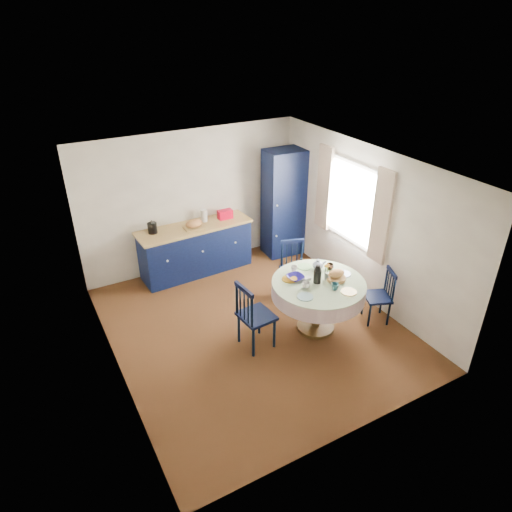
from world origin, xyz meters
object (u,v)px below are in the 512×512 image
at_px(cobalt_bowl, 295,278).
at_px(mug_b, 335,287).
at_px(dining_table, 318,289).
at_px(mug_a, 306,285).
at_px(mug_c, 330,267).
at_px(kitchen_counter, 196,248).
at_px(chair_far, 294,269).
at_px(pantry_cabinet, 283,203).
at_px(chair_right, 380,295).
at_px(chair_left, 254,315).
at_px(mug_d, 294,269).

bearing_deg(cobalt_bowl, mug_b, -56.20).
distance_m(dining_table, mug_b, 0.33).
relative_size(mug_a, mug_c, 1.01).
distance_m(kitchen_counter, chair_far, 1.85).
bearing_deg(pantry_cabinet, chair_far, -111.70).
bearing_deg(dining_table, mug_a, -171.92).
distance_m(pantry_cabinet, chair_right, 2.67).
distance_m(chair_far, mug_b, 1.31).
bearing_deg(dining_table, mug_c, 32.02).
bearing_deg(mug_a, chair_left, 169.77).
height_order(kitchen_counter, pantry_cabinet, pantry_cabinet).
bearing_deg(mug_a, cobalt_bowl, 90.97).
height_order(mug_c, mug_d, mug_d).
height_order(pantry_cabinet, chair_far, pantry_cabinet).
height_order(dining_table, mug_c, dining_table).
bearing_deg(mug_c, dining_table, -147.98).
xyz_separation_m(pantry_cabinet, mug_b, (-0.78, -2.60, -0.16)).
bearing_deg(chair_right, mug_c, -106.57).
relative_size(chair_left, mug_a, 8.99).
bearing_deg(chair_far, chair_right, -42.05).
height_order(mug_a, mug_c, same).
relative_size(pantry_cabinet, mug_b, 19.41).
relative_size(kitchen_counter, mug_a, 17.79).
bearing_deg(mug_d, chair_right, -31.94).
relative_size(dining_table, mug_c, 11.81).
bearing_deg(pantry_cabinet, mug_a, -111.70).
distance_m(chair_far, mug_c, 0.86).
relative_size(mug_d, cobalt_bowl, 0.43).
xyz_separation_m(dining_table, mug_c, (0.35, 0.22, 0.17)).
relative_size(chair_far, mug_c, 8.24).
xyz_separation_m(pantry_cabinet, mug_d, (-1.01, -1.92, -0.16)).
distance_m(kitchen_counter, chair_right, 3.29).
xyz_separation_m(chair_far, mug_a, (-0.47, -1.01, 0.38)).
xyz_separation_m(chair_far, mug_c, (0.13, -0.75, 0.38)).
height_order(chair_right, cobalt_bowl, cobalt_bowl).
distance_m(chair_far, mug_d, 0.78).
xyz_separation_m(chair_far, chair_right, (0.73, -1.25, -0.04)).
bearing_deg(dining_table, chair_far, 77.30).
height_order(chair_left, mug_a, chair_left).
bearing_deg(mug_b, chair_far, 83.22).
xyz_separation_m(mug_b, cobalt_bowl, (-0.33, 0.49, -0.02)).
height_order(mug_b, mug_c, mug_b).
height_order(chair_right, mug_b, mug_b).
height_order(kitchen_counter, mug_b, kitchen_counter).
distance_m(chair_left, mug_d, 0.97).
distance_m(chair_right, mug_d, 1.38).
bearing_deg(mug_c, mug_b, -119.79).
bearing_deg(chair_right, dining_table, -83.44).
relative_size(chair_right, mug_d, 8.38).
relative_size(pantry_cabinet, mug_d, 19.75).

